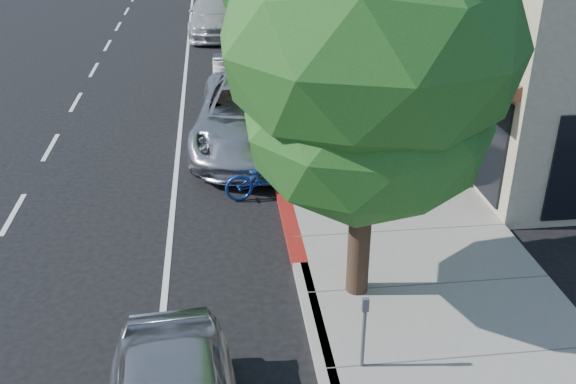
{
  "coord_description": "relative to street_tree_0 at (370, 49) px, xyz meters",
  "views": [
    {
      "loc": [
        -1.47,
        -11.47,
        6.97
      ],
      "look_at": [
        -0.16,
        -0.29,
        1.35
      ],
      "focal_mm": 40.0,
      "sensor_mm": 36.0,
      "label": 1
    }
  ],
  "objects": [
    {
      "name": "ground",
      "position": [
        -0.9,
        2.0,
        -4.56
      ],
      "size": [
        120.0,
        120.0,
        0.0
      ],
      "primitive_type": "plane",
      "color": "black",
      "rests_on": "ground"
    },
    {
      "name": "sidewalk",
      "position": [
        1.4,
        10.0,
        -4.49
      ],
      "size": [
        4.6,
        56.0,
        0.15
      ],
      "primitive_type": "cube",
      "color": "gray",
      "rests_on": "ground"
    },
    {
      "name": "curb",
      "position": [
        -0.9,
        10.0,
        -4.49
      ],
      "size": [
        0.3,
        56.0,
        0.15
      ],
      "primitive_type": "cube",
      "color": "#9E998E",
      "rests_on": "ground"
    },
    {
      "name": "curb_red_segment",
      "position": [
        -0.9,
        3.0,
        -4.49
      ],
      "size": [
        0.32,
        4.0,
        0.15
      ],
      "primitive_type": "cube",
      "color": "maroon",
      "rests_on": "ground"
    },
    {
      "name": "street_tree_0",
      "position": [
        0.0,
        0.0,
        0.0
      ],
      "size": [
        4.74,
        4.74,
        7.46
      ],
      "color": "black",
      "rests_on": "ground"
    },
    {
      "name": "cyclist",
      "position": [
        -0.65,
        4.35,
        -3.76
      ],
      "size": [
        0.48,
        0.65,
        1.61
      ],
      "primitive_type": "imported",
      "rotation": [
        0.0,
        0.0,
        1.75
      ],
      "color": "white",
      "rests_on": "ground"
    },
    {
      "name": "bicycle",
      "position": [
        -1.3,
        4.17,
        -4.05
      ],
      "size": [
        2.03,
        0.95,
        1.03
      ],
      "primitive_type": "imported",
      "rotation": [
        0.0,
        0.0,
        1.71
      ],
      "color": "navy",
      "rests_on": "ground"
    },
    {
      "name": "silver_suv",
      "position": [
        -1.4,
        7.5,
        -3.65
      ],
      "size": [
        3.71,
        6.86,
        1.83
      ],
      "primitive_type": "imported",
      "rotation": [
        0.0,
        0.0,
        -0.1
      ],
      "color": "silver",
      "rests_on": "ground"
    },
    {
      "name": "dark_sedan",
      "position": [
        -1.65,
        11.55,
        -3.84
      ],
      "size": [
        1.61,
        4.41,
        1.45
      ],
      "primitive_type": "imported",
      "rotation": [
        0.0,
        0.0,
        -0.02
      ],
      "color": "#212327",
      "rests_on": "ground"
    },
    {
      "name": "white_pickup",
      "position": [
        -2.2,
        21.84,
        -3.69
      ],
      "size": [
        2.59,
        6.08,
        1.75
      ],
      "primitive_type": "imported",
      "rotation": [
        0.0,
        0.0,
        -0.02
      ],
      "color": "beige",
      "rests_on": "ground"
    },
    {
      "name": "dark_suv_far",
      "position": [
        -1.44,
        23.5,
        -3.8
      ],
      "size": [
        2.01,
        4.58,
        1.54
      ],
      "primitive_type": "imported",
      "rotation": [
        0.0,
        0.0,
        0.04
      ],
      "color": "black",
      "rests_on": "ground"
    },
    {
      "name": "pedestrian",
      "position": [
        1.59,
        8.6,
        -3.51
      ],
      "size": [
        1.09,
        0.99,
        1.82
      ],
      "primitive_type": "imported",
      "rotation": [
        0.0,
        0.0,
        3.56
      ],
      "color": "black",
      "rests_on": "sidewalk"
    }
  ]
}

